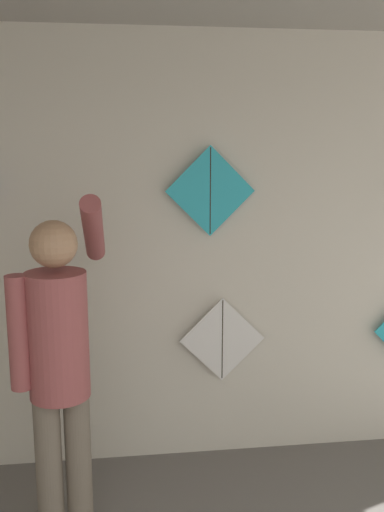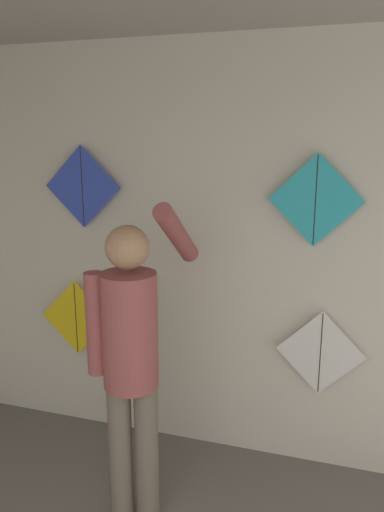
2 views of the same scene
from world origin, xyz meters
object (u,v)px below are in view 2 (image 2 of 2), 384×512
Objects in this scene: kite_4 at (316,200)px; kite_3 at (82,187)px; kite_1 at (320,353)px; shopkeeper at (132,351)px; kite_0 at (76,318)px.

kite_3 is at bearing 180.00° from kite_4.
kite_3 is (-1.66, 0.00, 1.01)m from kite_1.
shopkeeper reaches higher than kite_1.
kite_1 is (0.97, 0.76, -0.22)m from shopkeeper.
shopkeeper is 3.28× the size of kite_3.
kite_0 reaches higher than kite_1.
kite_1 is at bearing 0.00° from kite_0.
kite_3 is 1.57m from kite_4.
kite_4 reaches higher than kite_0.
kite_4 is at bearing 26.61° from shopkeeper.
kite_1 is at bearing 0.00° from kite_3.
kite_1 is 1.00× the size of kite_3.
kite_3 is 1.00× the size of kite_4.
kite_1 is 0.98m from kite_4.
kite_3 is at bearing 180.00° from kite_1.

